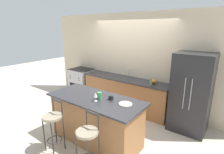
{
  "coord_description": "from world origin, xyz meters",
  "views": [
    {
      "loc": [
        2.52,
        -3.7,
        2.29
      ],
      "look_at": [
        0.14,
        -0.49,
        1.16
      ],
      "focal_mm": 28.0,
      "sensor_mm": 36.0,
      "label": 1
    }
  ],
  "objects_px": {
    "bar_stool_far": "(88,139)",
    "wine_glass": "(95,95)",
    "coffee_mug": "(111,98)",
    "pumpkin_decoration": "(154,81)",
    "dinner_plate": "(125,104)",
    "oven_range": "(82,82)",
    "refrigerator": "(191,93)",
    "tumbler_cup": "(99,96)",
    "bar_stool_near": "(53,122)",
    "soap_bottle": "(151,82)"
  },
  "relations": [
    {
      "from": "bar_stool_far",
      "to": "wine_glass",
      "type": "distance_m",
      "value": 0.81
    },
    {
      "from": "coffee_mug",
      "to": "pumpkin_decoration",
      "type": "xyz_separation_m",
      "value": [
        0.19,
        1.58,
        -0.04
      ]
    },
    {
      "from": "dinner_plate",
      "to": "oven_range",
      "type": "bearing_deg",
      "value": 150.58
    },
    {
      "from": "refrigerator",
      "to": "coffee_mug",
      "type": "xyz_separation_m",
      "value": [
        -1.12,
        -1.5,
        0.11
      ]
    },
    {
      "from": "dinner_plate",
      "to": "tumbler_cup",
      "type": "height_order",
      "value": "tumbler_cup"
    },
    {
      "from": "bar_stool_near",
      "to": "bar_stool_far",
      "type": "height_order",
      "value": "same"
    },
    {
      "from": "refrigerator",
      "to": "pumpkin_decoration",
      "type": "relative_size",
      "value": 12.3
    },
    {
      "from": "tumbler_cup",
      "to": "wine_glass",
      "type": "bearing_deg",
      "value": -94.4
    },
    {
      "from": "oven_range",
      "to": "tumbler_cup",
      "type": "height_order",
      "value": "tumbler_cup"
    },
    {
      "from": "coffee_mug",
      "to": "tumbler_cup",
      "type": "xyz_separation_m",
      "value": [
        -0.19,
        -0.12,
        0.03
      ]
    },
    {
      "from": "wine_glass",
      "to": "soap_bottle",
      "type": "distance_m",
      "value": 1.73
    },
    {
      "from": "dinner_plate",
      "to": "soap_bottle",
      "type": "distance_m",
      "value": 1.48
    },
    {
      "from": "dinner_plate",
      "to": "soap_bottle",
      "type": "relative_size",
      "value": 1.79
    },
    {
      "from": "coffee_mug",
      "to": "pumpkin_decoration",
      "type": "relative_size",
      "value": 0.79
    },
    {
      "from": "tumbler_cup",
      "to": "bar_stool_near",
      "type": "bearing_deg",
      "value": -128.89
    },
    {
      "from": "coffee_mug",
      "to": "oven_range",
      "type": "bearing_deg",
      "value": 147.4
    },
    {
      "from": "tumbler_cup",
      "to": "soap_bottle",
      "type": "bearing_deg",
      "value": 77.28
    },
    {
      "from": "bar_stool_near",
      "to": "pumpkin_decoration",
      "type": "bearing_deg",
      "value": 68.77
    },
    {
      "from": "bar_stool_far",
      "to": "wine_glass",
      "type": "xyz_separation_m",
      "value": [
        -0.32,
        0.56,
        0.49
      ]
    },
    {
      "from": "bar_stool_near",
      "to": "wine_glass",
      "type": "height_order",
      "value": "wine_glass"
    },
    {
      "from": "bar_stool_near",
      "to": "coffee_mug",
      "type": "distance_m",
      "value": 1.17
    },
    {
      "from": "dinner_plate",
      "to": "wine_glass",
      "type": "relative_size",
      "value": 1.43
    },
    {
      "from": "wine_glass",
      "to": "tumbler_cup",
      "type": "height_order",
      "value": "wine_glass"
    },
    {
      "from": "oven_range",
      "to": "bar_stool_far",
      "type": "relative_size",
      "value": 0.9
    },
    {
      "from": "oven_range",
      "to": "tumbler_cup",
      "type": "distance_m",
      "value": 2.83
    },
    {
      "from": "bar_stool_far",
      "to": "pumpkin_decoration",
      "type": "xyz_separation_m",
      "value": [
        0.06,
        2.36,
        0.37
      ]
    },
    {
      "from": "coffee_mug",
      "to": "soap_bottle",
      "type": "height_order",
      "value": "same"
    },
    {
      "from": "bar_stool_near",
      "to": "dinner_plate",
      "type": "height_order",
      "value": "bar_stool_near"
    },
    {
      "from": "dinner_plate",
      "to": "pumpkin_decoration",
      "type": "distance_m",
      "value": 1.59
    },
    {
      "from": "bar_stool_far",
      "to": "wine_glass",
      "type": "height_order",
      "value": "wine_glass"
    },
    {
      "from": "refrigerator",
      "to": "wine_glass",
      "type": "relative_size",
      "value": 10.36
    },
    {
      "from": "bar_stool_far",
      "to": "dinner_plate",
      "type": "bearing_deg",
      "value": 74.88
    },
    {
      "from": "oven_range",
      "to": "wine_glass",
      "type": "relative_size",
      "value": 5.46
    },
    {
      "from": "dinner_plate",
      "to": "coffee_mug",
      "type": "xyz_separation_m",
      "value": [
        -0.34,
        0.01,
        0.04
      ]
    },
    {
      "from": "tumbler_cup",
      "to": "pumpkin_decoration",
      "type": "relative_size",
      "value": 1.0
    },
    {
      "from": "pumpkin_decoration",
      "to": "refrigerator",
      "type": "bearing_deg",
      "value": -5.13
    },
    {
      "from": "pumpkin_decoration",
      "to": "soap_bottle",
      "type": "distance_m",
      "value": 0.12
    },
    {
      "from": "refrigerator",
      "to": "tumbler_cup",
      "type": "xyz_separation_m",
      "value": [
        -1.3,
        -1.62,
        0.14
      ]
    },
    {
      "from": "refrigerator",
      "to": "bar_stool_far",
      "type": "bearing_deg",
      "value": -113.49
    },
    {
      "from": "pumpkin_decoration",
      "to": "oven_range",
      "type": "bearing_deg",
      "value": -179.1
    },
    {
      "from": "bar_stool_far",
      "to": "pumpkin_decoration",
      "type": "relative_size",
      "value": 7.2
    },
    {
      "from": "pumpkin_decoration",
      "to": "soap_bottle",
      "type": "bearing_deg",
      "value": -97.94
    },
    {
      "from": "wine_glass",
      "to": "bar_stool_far",
      "type": "bearing_deg",
      "value": -60.29
    },
    {
      "from": "oven_range",
      "to": "pumpkin_decoration",
      "type": "xyz_separation_m",
      "value": [
        2.59,
        0.04,
        0.49
      ]
    },
    {
      "from": "refrigerator",
      "to": "soap_bottle",
      "type": "relative_size",
      "value": 12.92
    },
    {
      "from": "dinner_plate",
      "to": "tumbler_cup",
      "type": "xyz_separation_m",
      "value": [
        -0.52,
        -0.11,
        0.06
      ]
    },
    {
      "from": "wine_glass",
      "to": "oven_range",
      "type": "bearing_deg",
      "value": 141.52
    },
    {
      "from": "refrigerator",
      "to": "coffee_mug",
      "type": "bearing_deg",
      "value": -126.71
    },
    {
      "from": "refrigerator",
      "to": "soap_bottle",
      "type": "height_order",
      "value": "refrigerator"
    },
    {
      "from": "oven_range",
      "to": "tumbler_cup",
      "type": "bearing_deg",
      "value": -36.74
    }
  ]
}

